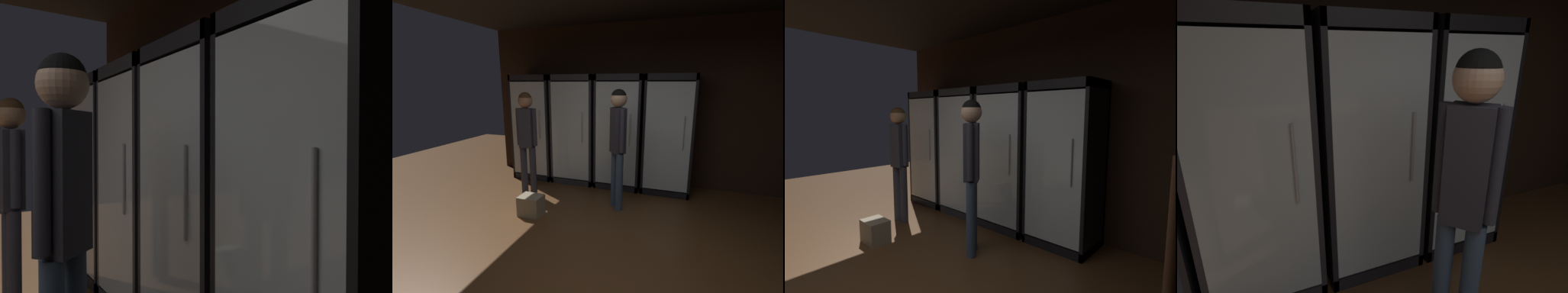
# 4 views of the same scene
# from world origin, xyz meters

# --- Properties ---
(wall_back) EXTENTS (6.00, 0.06, 2.80)m
(wall_back) POSITION_xyz_m (0.00, 3.03, 1.40)
(wall_back) COLOR black
(wall_back) RESTS_ON ground
(cooler_left) EXTENTS (0.76, 0.62, 1.93)m
(cooler_left) POSITION_xyz_m (-1.21, 2.73, 0.94)
(cooler_left) COLOR #2B2B30
(cooler_left) RESTS_ON ground
(cooler_center) EXTENTS (0.76, 0.62, 1.93)m
(cooler_center) POSITION_xyz_m (-0.40, 2.73, 0.95)
(cooler_center) COLOR black
(cooler_center) RESTS_ON ground
(cooler_right) EXTENTS (0.76, 0.62, 1.93)m
(cooler_right) POSITION_xyz_m (0.41, 2.73, 0.95)
(cooler_right) COLOR black
(cooler_right) RESTS_ON ground
(shopper_far) EXTENTS (0.26, 0.28, 1.72)m
(shopper_far) POSITION_xyz_m (-0.22, 1.77, 1.09)
(shopper_far) COLOR #384C66
(shopper_far) RESTS_ON ground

